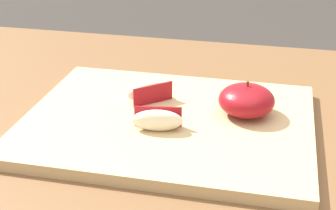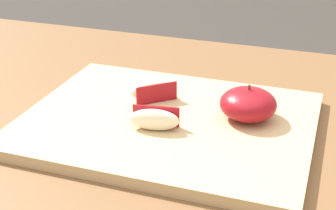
# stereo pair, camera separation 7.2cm
# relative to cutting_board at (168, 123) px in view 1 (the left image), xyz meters

# --- Properties ---
(dining_table) EXTENTS (1.46, 0.82, 0.75)m
(dining_table) POSITION_rel_cutting_board_xyz_m (-0.03, -0.01, -0.11)
(dining_table) COLOR brown
(dining_table) RESTS_ON ground_plane
(cutting_board) EXTENTS (0.41, 0.32, 0.02)m
(cutting_board) POSITION_rel_cutting_board_xyz_m (0.00, 0.00, 0.00)
(cutting_board) COLOR tan
(cutting_board) RESTS_ON dining_table
(apple_half_skin_up) EXTENTS (0.08, 0.08, 0.05)m
(apple_half_skin_up) POSITION_rel_cutting_board_xyz_m (0.11, 0.04, 0.03)
(apple_half_skin_up) COLOR maroon
(apple_half_skin_up) RESTS_ON cutting_board
(apple_wedge_front) EXTENTS (0.07, 0.06, 0.03)m
(apple_wedge_front) POSITION_rel_cutting_board_xyz_m (-0.04, 0.05, 0.02)
(apple_wedge_front) COLOR beige
(apple_wedge_front) RESTS_ON cutting_board
(apple_wedge_near_knife) EXTENTS (0.07, 0.04, 0.03)m
(apple_wedge_near_knife) POSITION_rel_cutting_board_xyz_m (-0.01, -0.04, 0.02)
(apple_wedge_near_knife) COLOR beige
(apple_wedge_near_knife) RESTS_ON cutting_board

